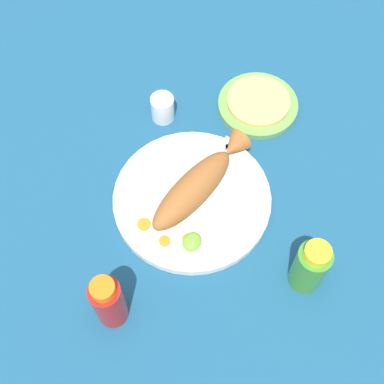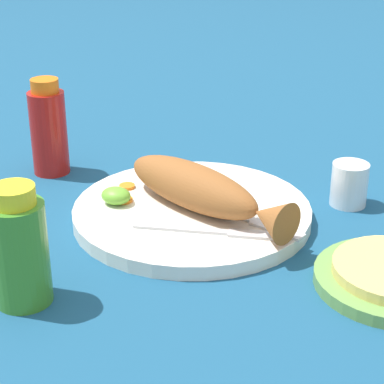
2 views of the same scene
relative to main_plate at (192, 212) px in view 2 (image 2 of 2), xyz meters
name	(u,v)px [view 2 (image 2 of 2)]	position (x,y,z in m)	size (l,w,h in m)	color
ground_plane	(192,219)	(0.00, 0.00, -0.01)	(4.00, 4.00, 0.00)	navy
main_plate	(192,212)	(0.00, 0.00, 0.00)	(0.31, 0.31, 0.02)	white
fried_fish	(202,190)	(-0.02, 0.01, 0.04)	(0.26, 0.13, 0.06)	#935628
fork_near	(247,219)	(-0.08, 0.00, 0.01)	(0.18, 0.05, 0.00)	silver
fork_far	(221,232)	(-0.06, 0.05, 0.01)	(0.18, 0.07, 0.00)	silver
carrot_slice_near	(156,176)	(0.09, -0.06, 0.01)	(0.03, 0.03, 0.00)	orange
carrot_slice_mid	(127,186)	(0.11, -0.01, 0.01)	(0.02, 0.02, 0.00)	orange
carrot_slice_far	(124,200)	(0.09, 0.03, 0.01)	(0.02, 0.02, 0.00)	orange
lime_wedge_main	(116,196)	(0.09, 0.04, 0.02)	(0.04, 0.03, 0.02)	#6BB233
hot_sauce_bottle_red	(49,129)	(0.26, -0.04, 0.06)	(0.05, 0.05, 0.14)	#B21914
hot_sauce_bottle_green	(19,249)	(0.07, 0.25, 0.05)	(0.06, 0.06, 0.13)	#3D8428
salt_cup	(349,187)	(-0.16, -0.14, 0.02)	(0.05, 0.05, 0.06)	silver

